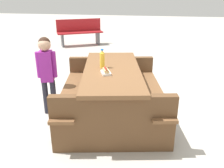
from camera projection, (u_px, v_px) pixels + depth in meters
ground_plane at (112, 117)px, 3.54m from camera, size 30.00×30.00×0.00m
picnic_table at (112, 89)px, 3.37m from camera, size 2.04×1.72×0.75m
soda_bottle at (102, 59)px, 3.27m from camera, size 0.07×0.07×0.26m
hotdog_tray at (106, 72)px, 3.05m from camera, size 0.21×0.17×0.08m
child_in_coat at (47, 66)px, 3.40m from camera, size 0.20×0.28×1.16m
park_bench_mid at (80, 32)px, 8.02m from camera, size 1.06×1.51×0.85m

